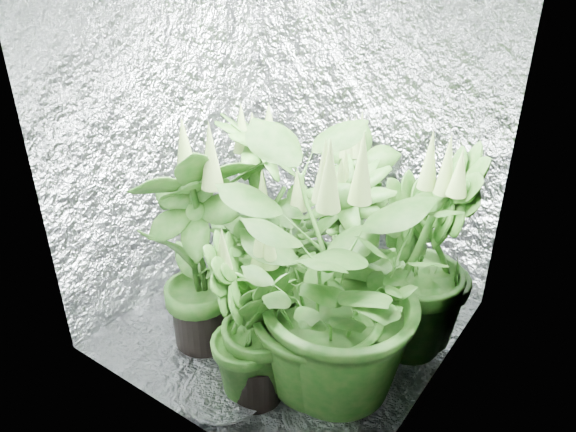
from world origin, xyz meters
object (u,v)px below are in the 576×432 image
(plant_h, at_px, (343,255))
(circulation_fan, at_px, (416,321))
(plant_a, at_px, (279,250))
(plant_e, at_px, (329,287))
(plant_b, at_px, (356,207))
(plant_g, at_px, (253,325))
(plant_d, at_px, (259,211))
(plant_f, at_px, (198,249))
(plant_c, at_px, (424,257))

(plant_h, distance_m, circulation_fan, 0.52)
(plant_a, bearing_deg, plant_e, -35.53)
(plant_a, height_order, plant_b, plant_b)
(plant_g, bearing_deg, plant_a, 115.95)
(plant_d, height_order, plant_f, plant_f)
(plant_b, height_order, plant_d, plant_d)
(plant_e, bearing_deg, plant_a, 144.47)
(plant_b, bearing_deg, circulation_fan, -32.59)
(plant_c, xyz_separation_m, plant_g, (-0.45, -0.75, -0.12))
(plant_a, distance_m, plant_b, 0.58)
(plant_f, bearing_deg, circulation_fan, 33.86)
(circulation_fan, bearing_deg, plant_a, -164.81)
(plant_b, xyz_separation_m, plant_h, (0.21, -0.51, 0.01))
(plant_b, relative_size, circulation_fan, 3.15)
(plant_e, height_order, plant_h, plant_e)
(plant_a, relative_size, plant_f, 0.70)
(plant_e, bearing_deg, plant_c, 69.87)
(plant_f, bearing_deg, plant_a, 67.78)
(plant_c, xyz_separation_m, plant_d, (-0.96, -0.04, -0.03))
(plant_e, xyz_separation_m, plant_f, (-0.71, -0.04, -0.05))
(plant_g, relative_size, plant_h, 0.89)
(plant_a, relative_size, plant_g, 0.93)
(plant_e, distance_m, circulation_fan, 0.76)
(plant_d, bearing_deg, plant_c, 2.54)
(plant_f, height_order, plant_g, plant_f)
(plant_d, distance_m, circulation_fan, 1.03)
(plant_a, height_order, plant_d, plant_d)
(plant_g, distance_m, plant_h, 0.64)
(plant_d, bearing_deg, plant_g, -54.06)
(plant_a, distance_m, plant_f, 0.49)
(plant_h, bearing_deg, plant_g, -96.70)
(plant_b, relative_size, plant_e, 0.73)
(plant_b, xyz_separation_m, plant_c, (0.59, -0.40, 0.08))
(plant_h, height_order, circulation_fan, plant_h)
(plant_a, xyz_separation_m, plant_e, (0.54, -0.38, 0.21))
(plant_c, relative_size, plant_h, 1.13)
(plant_a, height_order, plant_e, plant_e)
(plant_e, bearing_deg, plant_d, 146.62)
(plant_a, height_order, plant_f, plant_f)
(plant_b, distance_m, plant_c, 0.71)
(circulation_fan, bearing_deg, plant_g, -119.29)
(plant_b, xyz_separation_m, circulation_fan, (0.59, -0.37, -0.32))
(plant_f, height_order, plant_h, plant_f)
(plant_e, height_order, plant_f, plant_e)
(plant_g, bearing_deg, plant_b, 96.71)
(plant_d, relative_size, plant_h, 1.10)
(plant_a, xyz_separation_m, plant_f, (-0.17, -0.43, 0.16))
(circulation_fan, bearing_deg, plant_c, -83.97)
(plant_e, distance_m, plant_g, 0.37)
(plant_a, distance_m, circulation_fan, 0.80)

